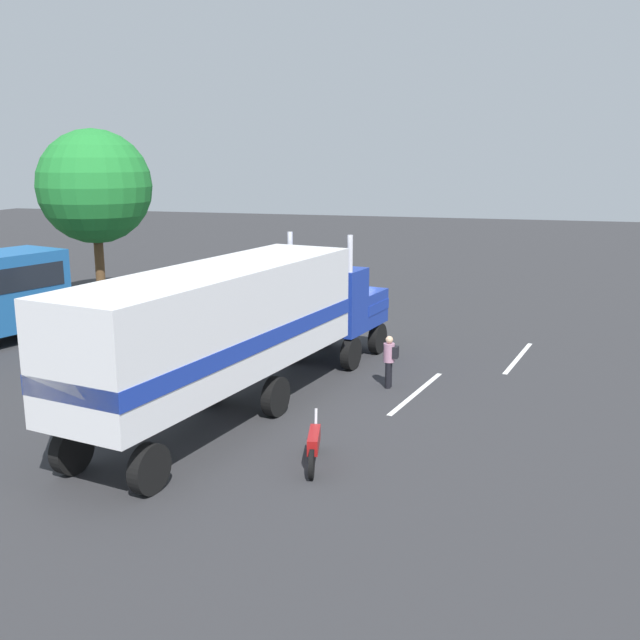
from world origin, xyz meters
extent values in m
plane|color=#2D2D30|center=(0.00, 0.00, 0.00)|extent=(120.00, 120.00, 0.00)
cube|color=silver|center=(-3.83, -3.50, 0.01)|extent=(4.34, 1.05, 0.01)
cube|color=silver|center=(1.01, -6.42, 0.01)|extent=(4.35, 0.98, 0.01)
cube|color=#193399|center=(0.24, -0.35, 1.70)|extent=(2.26, 2.81, 1.20)
cube|color=#193399|center=(-1.33, -0.03, 2.20)|extent=(1.87, 2.73, 2.20)
cube|color=silver|center=(1.16, -0.53, 1.70)|extent=(0.49, 2.07, 1.08)
cube|color=#193399|center=(0.24, -0.35, 1.76)|extent=(2.27, 2.85, 0.36)
cylinder|color=silver|center=(-1.65, 1.15, 2.80)|extent=(0.18, 0.18, 3.40)
cylinder|color=silver|center=(-2.09, -1.00, 2.80)|extent=(0.18, 0.18, 3.40)
cube|color=silver|center=(-7.56, 1.22, 2.75)|extent=(10.81, 4.62, 2.80)
cube|color=#193399|center=(-7.56, 1.22, 2.33)|extent=(10.81, 4.66, 0.44)
cylinder|color=silver|center=(-0.66, 1.16, 0.95)|extent=(1.40, 0.88, 0.64)
cylinder|color=black|center=(0.75, 0.67, 0.55)|extent=(1.14, 0.51, 1.10)
cylinder|color=black|center=(0.31, -1.49, 0.55)|extent=(1.14, 0.51, 1.10)
cylinder|color=black|center=(-1.51, 1.12, 0.55)|extent=(1.14, 0.51, 1.10)
cylinder|color=black|center=(-1.94, -1.03, 0.55)|extent=(1.14, 0.51, 1.10)
cylinder|color=black|center=(-6.36, 2.10, 0.55)|extent=(1.14, 0.51, 1.10)
cylinder|color=black|center=(-6.79, -0.06, 0.55)|extent=(1.14, 0.51, 1.10)
cylinder|color=black|center=(-11.51, 3.14, 0.55)|extent=(1.14, 0.51, 1.10)
cylinder|color=black|center=(-11.94, 0.98, 0.55)|extent=(1.14, 0.51, 1.10)
cylinder|color=black|center=(-3.59, -2.58, 0.41)|extent=(0.18, 0.18, 0.82)
cylinder|color=black|center=(-3.44, -2.59, 0.41)|extent=(0.18, 0.18, 0.82)
cylinder|color=#A5728C|center=(-3.52, -2.58, 1.11)|extent=(0.34, 0.34, 0.58)
sphere|color=tan|center=(-3.52, -2.58, 1.51)|extent=(0.23, 0.23, 0.23)
cube|color=black|center=(-3.53, -2.78, 1.14)|extent=(0.27, 0.18, 0.36)
cylinder|color=black|center=(-0.66, 13.50, 0.50)|extent=(1.04, 0.55, 1.00)
cylinder|color=black|center=(-1.30, 11.35, 0.50)|extent=(1.04, 0.55, 1.00)
cylinder|color=black|center=(-8.93, -1.81, 0.33)|extent=(0.67, 0.23, 0.66)
cylinder|color=black|center=(-10.35, -2.11, 0.33)|extent=(0.67, 0.23, 0.66)
cube|color=maroon|center=(-9.64, -1.96, 0.61)|extent=(1.13, 0.46, 0.36)
cylinder|color=silver|center=(-9.03, -1.83, 0.78)|extent=(0.29, 0.13, 0.69)
cylinder|color=brown|center=(5.64, 13.06, 1.86)|extent=(0.44, 0.44, 3.71)
sphere|color=#217B2F|center=(5.64, 13.06, 5.56)|extent=(5.29, 5.29, 5.29)
camera|label=1|loc=(-24.62, -6.26, 6.97)|focal=40.74mm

